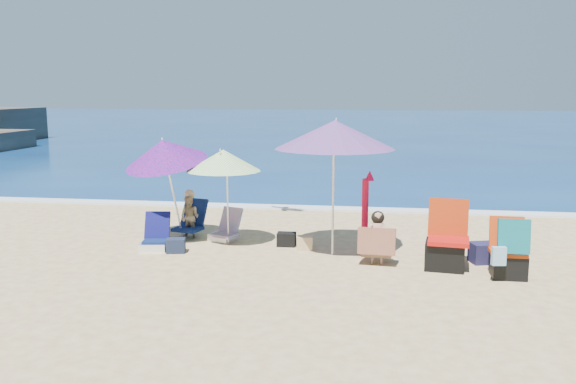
# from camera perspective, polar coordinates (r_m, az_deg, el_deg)

# --- Properties ---
(ground) EXTENTS (120.00, 120.00, 0.00)m
(ground) POSITION_cam_1_polar(r_m,az_deg,el_deg) (9.98, 0.87, -7.22)
(ground) COLOR #D8BC84
(ground) RESTS_ON ground
(sea) EXTENTS (120.00, 80.00, 0.12)m
(sea) POSITION_cam_1_polar(r_m,az_deg,el_deg) (54.57, 7.13, 6.35)
(sea) COLOR navy
(sea) RESTS_ON ground
(foam) EXTENTS (120.00, 0.50, 0.04)m
(foam) POSITION_cam_1_polar(r_m,az_deg,el_deg) (14.91, 3.45, -1.55)
(foam) COLOR white
(foam) RESTS_ON ground
(umbrella_turquoise) EXTENTS (2.57, 2.57, 2.42)m
(umbrella_turquoise) POSITION_cam_1_polar(r_m,az_deg,el_deg) (10.54, 4.44, 5.42)
(umbrella_turquoise) COLOR silver
(umbrella_turquoise) RESTS_ON ground
(umbrella_striped) EXTENTS (1.77, 1.77, 1.84)m
(umbrella_striped) POSITION_cam_1_polar(r_m,az_deg,el_deg) (11.20, -6.12, 2.98)
(umbrella_striped) COLOR white
(umbrella_striped) RESTS_ON ground
(umbrella_blue) EXTENTS (2.10, 2.13, 2.14)m
(umbrella_blue) POSITION_cam_1_polar(r_m,az_deg,el_deg) (11.61, -11.59, 3.76)
(umbrella_blue) COLOR white
(umbrella_blue) RESTS_ON ground
(furled_umbrella) EXTENTS (0.24, 0.20, 1.52)m
(furled_umbrella) POSITION_cam_1_polar(r_m,az_deg,el_deg) (10.60, 7.35, -1.66)
(furled_umbrella) COLOR #BA0D2A
(furled_umbrella) RESTS_ON ground
(chair_navy) EXTENTS (0.57, 0.66, 0.66)m
(chair_navy) POSITION_cam_1_polar(r_m,az_deg,el_deg) (11.38, -12.42, -4.44)
(chair_navy) COLOR #0D1E4C
(chair_navy) RESTS_ON ground
(chair_rainbow) EXTENTS (0.67, 0.76, 0.63)m
(chair_rainbow) POSITION_cam_1_polar(r_m,az_deg,el_deg) (11.81, -5.94, -3.79)
(chair_rainbow) COLOR #CA5B47
(chair_rainbow) RESTS_ON ground
(camp_chair_left) EXTENTS (0.74, 0.76, 1.12)m
(camp_chair_left) POSITION_cam_1_polar(r_m,az_deg,el_deg) (10.24, 14.66, -5.15)
(camp_chair_left) COLOR red
(camp_chair_left) RESTS_ON ground
(camp_chair_right) EXTENTS (0.59, 0.70, 0.97)m
(camp_chair_right) POSITION_cam_1_polar(r_m,az_deg,el_deg) (10.02, 20.11, -5.67)
(camp_chair_right) COLOR #B4340C
(camp_chair_right) RESTS_ON ground
(person_center) EXTENTS (0.63, 0.53, 0.91)m
(person_center) POSITION_cam_1_polar(r_m,az_deg,el_deg) (10.19, 8.40, -4.41)
(person_center) COLOR tan
(person_center) RESTS_ON ground
(person_left) EXTENTS (0.63, 0.82, 0.93)m
(person_left) POSITION_cam_1_polar(r_m,az_deg,el_deg) (12.12, -9.22, -2.29)
(person_left) COLOR tan
(person_left) RESTS_ON ground
(bag_navy_a) EXTENTS (0.37, 0.30, 0.26)m
(bag_navy_a) POSITION_cam_1_polar(r_m,az_deg,el_deg) (11.09, -10.54, -5.00)
(bag_navy_a) COLOR #182136
(bag_navy_a) RESTS_ON ground
(bag_black_a) EXTENTS (0.35, 0.26, 0.25)m
(bag_black_a) POSITION_cam_1_polar(r_m,az_deg,el_deg) (11.36, -0.15, -4.49)
(bag_black_a) COLOR black
(bag_black_a) RESTS_ON ground
(bag_tan) EXTENTS (0.31, 0.23, 0.25)m
(bag_tan) POSITION_cam_1_polar(r_m,az_deg,el_deg) (11.11, 1.59, -4.83)
(bag_tan) COLOR tan
(bag_tan) RESTS_ON ground
(bag_navy_b) EXTENTS (0.53, 0.45, 0.34)m
(bag_navy_b) POSITION_cam_1_polar(r_m,az_deg,el_deg) (10.79, 18.05, -5.48)
(bag_navy_b) COLOR #1C1B3C
(bag_navy_b) RESTS_ON ground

